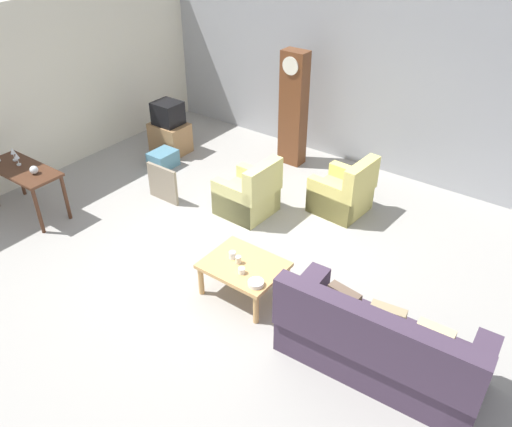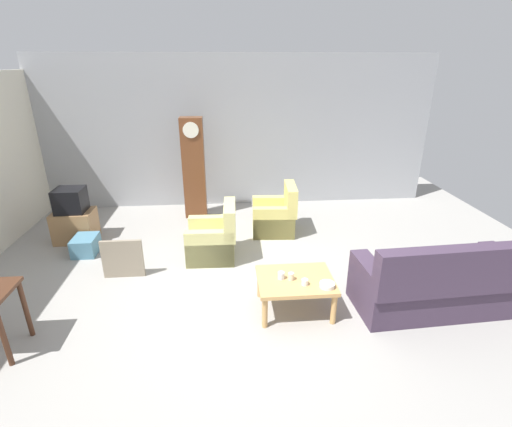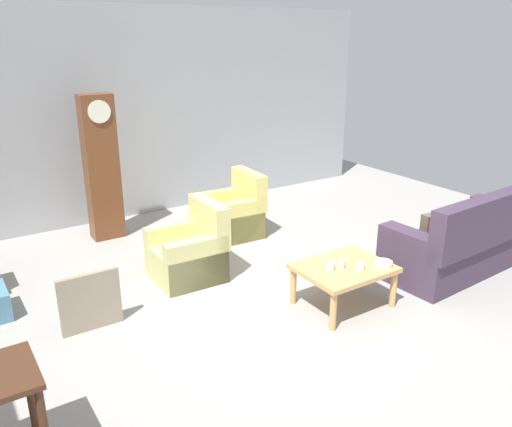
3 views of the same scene
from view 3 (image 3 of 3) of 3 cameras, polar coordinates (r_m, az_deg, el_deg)
The scene contains 12 objects.
ground_plane at distance 5.83m, azimuth 2.01°, elevation -9.33°, with size 10.40×10.40×0.00m, color #999691.
garage_door_wall at distance 8.39m, azimuth -12.43°, elevation 10.71°, with size 8.40×0.16×3.20m, color #9EA0A5.
couch_floral at distance 6.85m, azimuth 22.00°, elevation -2.99°, with size 2.14×0.98×1.04m.
armchair_olive_near at distance 6.22m, azimuth -7.32°, elevation -4.40°, with size 0.81×0.78×0.92m.
armchair_olive_far at distance 7.47m, azimuth -2.58°, elevation -0.15°, with size 0.84×0.81×0.92m.
coffee_table_wood at distance 5.59m, azimuth 9.68°, elevation -6.36°, with size 0.96×0.76×0.46m.
grandfather_clock at distance 7.50m, azimuth -16.68°, elevation 4.84°, with size 0.44×0.30×2.03m.
framed_picture_leaning at distance 5.38m, azimuth -17.82°, elevation -9.27°, with size 0.60×0.05×0.60m, color gray.
cup_white_porcelain at distance 5.51m, azimuth 11.48°, elevation -5.70°, with size 0.08×0.08×0.08m, color white.
cup_blue_rimmed at distance 5.44m, azimuth 8.24°, elevation -5.73°, with size 0.08×0.08×0.09m, color silver.
cup_cream_tall at distance 5.49m, azimuth 9.43°, elevation -5.53°, with size 0.07×0.07×0.10m, color beige.
bowl_white_stacked at distance 5.64m, azimuth 13.89°, elevation -5.38°, with size 0.19×0.19×0.05m, color white.
Camera 3 is at (-2.98, -4.16, 2.79)m, focal length 36.23 mm.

